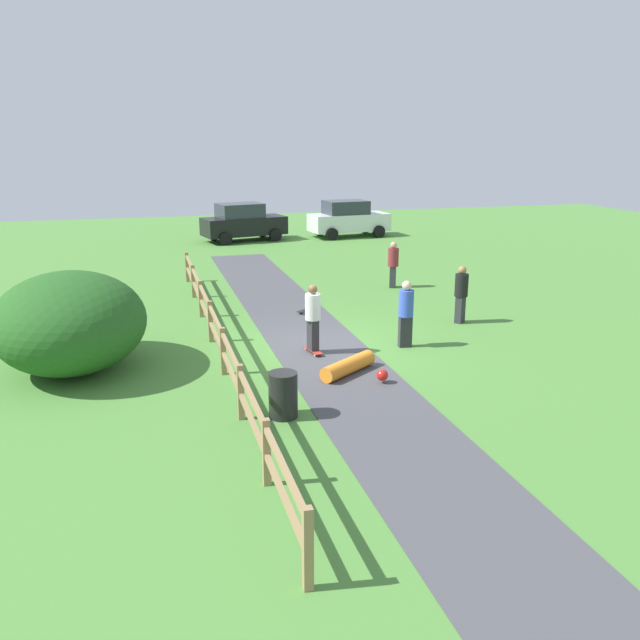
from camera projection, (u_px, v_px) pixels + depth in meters
ground_plane at (319, 348)px, 16.99m from camera, size 60.00×60.00×0.00m
asphalt_path at (319, 347)px, 16.99m from camera, size 2.40×28.00×0.02m
wooden_fence at (216, 331)px, 16.15m from camera, size 0.12×18.12×1.10m
bush_large at (70, 322)px, 15.16m from camera, size 3.43×4.12×2.28m
trash_bin at (283, 395)px, 12.72m from camera, size 0.56×0.56×0.90m
skater_riding at (313, 315)px, 16.29m from camera, size 0.44×0.82×1.74m
skater_fallen at (351, 367)px, 15.01m from camera, size 1.53×1.51×0.36m
skateboard_loose at (308, 310)px, 20.33m from camera, size 0.77×0.62×0.08m
bystander_blue at (406, 311)px, 16.84m from camera, size 0.41×0.41×1.73m
bystander_black at (461, 292)px, 19.05m from camera, size 0.54×0.54×1.67m
bystander_maroon at (393, 263)px, 23.51m from camera, size 0.51×0.51×1.64m
parked_car_white at (348, 219)px, 35.35m from camera, size 4.35×2.33×1.92m
parked_car_black at (243, 222)px, 33.90m from camera, size 4.47×2.68×1.92m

